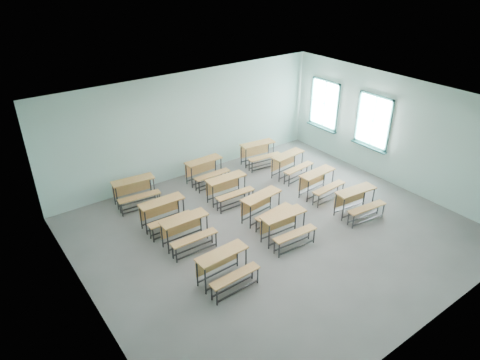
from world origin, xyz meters
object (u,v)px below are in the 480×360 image
object	(u,v)px
desk_unit_r0c2	(358,199)
desk_unit_r1c2	(320,181)
desk_unit_r1c1	(264,204)
desk_unit_r3c0	(135,189)
desk_unit_r2c1	(228,186)
desk_unit_r1c0	(187,228)
desk_unit_r3c2	(259,151)
desk_unit_r3c1	(206,168)
desk_unit_r2c2	(290,162)
desk_unit_r0c0	(225,264)
desk_unit_r2c0	(164,211)
desk_unit_r0c1	(286,224)

from	to	relation	value
desk_unit_r0c2	desk_unit_r1c2	bearing A→B (deg)	99.23
desk_unit_r1c2	desk_unit_r1c1	bearing A→B (deg)	178.30
desk_unit_r3c0	desk_unit_r2c1	bearing A→B (deg)	-27.29
desk_unit_r2c1	desk_unit_r3c0	distance (m)	2.54
desk_unit_r1c0	desk_unit_r3c2	bearing A→B (deg)	31.87
desk_unit_r2c1	desk_unit_r3c1	size ratio (longest dim) A/B	1.01
desk_unit_r2c2	desk_unit_r3c1	xyz separation A→B (m)	(-2.32, 1.17, 0.00)
desk_unit_r0c0	desk_unit_r3c0	distance (m)	4.08
desk_unit_r2c0	desk_unit_r3c2	distance (m)	4.40
desk_unit_r1c1	desk_unit_r3c2	xyz separation A→B (m)	(1.96, 2.66, 0.00)
desk_unit_r0c1	desk_unit_r0c2	distance (m)	2.30
desk_unit_r2c2	desk_unit_r0c0	bearing A→B (deg)	-153.61
desk_unit_r0c2	desk_unit_r1c1	xyz separation A→B (m)	(-2.14, 1.25, 0.00)
desk_unit_r2c0	desk_unit_r3c2	size ratio (longest dim) A/B	0.95
desk_unit_r2c0	desk_unit_r3c0	world-z (taller)	same
desk_unit_r1c2	desk_unit_r2c2	size ratio (longest dim) A/B	0.97
desk_unit_r0c0	desk_unit_r3c2	bearing A→B (deg)	42.73
desk_unit_r1c1	desk_unit_r1c2	size ratio (longest dim) A/B	1.03
desk_unit_r0c0	desk_unit_r0c2	xyz separation A→B (m)	(4.28, 0.11, 0.00)
desk_unit_r0c1	desk_unit_r0c2	world-z (taller)	same
desk_unit_r0c0	desk_unit_r0c2	world-z (taller)	same
desk_unit_r3c2	desk_unit_r1c0	bearing A→B (deg)	-142.29
desk_unit_r0c1	desk_unit_r1c2	world-z (taller)	same
desk_unit_r1c2	desk_unit_r2c0	bearing A→B (deg)	161.16
desk_unit_r2c1	desk_unit_r0c1	bearing A→B (deg)	-86.90
desk_unit_r1c1	desk_unit_r2c0	size ratio (longest dim) A/B	1.05
desk_unit_r0c1	desk_unit_r1c0	distance (m)	2.34
desk_unit_r1c0	desk_unit_r1c2	world-z (taller)	same
desk_unit_r0c2	desk_unit_r3c0	bearing A→B (deg)	144.62
desk_unit_r1c2	desk_unit_r0c0	bearing A→B (deg)	-164.77
desk_unit_r0c0	desk_unit_r1c0	size ratio (longest dim) A/B	1.00
desk_unit_r1c0	desk_unit_r3c2	distance (m)	4.75
desk_unit_r0c1	desk_unit_r1c2	xyz separation A→B (m)	(2.21, 1.06, 0.00)
desk_unit_r0c1	desk_unit_r2c1	bearing A→B (deg)	94.69
desk_unit_r1c2	desk_unit_r3c2	xyz separation A→B (m)	(-0.11, 2.60, 0.00)
desk_unit_r2c0	desk_unit_r0c0	bearing A→B (deg)	-87.31
desk_unit_r1c1	desk_unit_r3c1	distance (m)	2.63
desk_unit_r1c1	desk_unit_r1c2	distance (m)	2.07
desk_unit_r1c0	desk_unit_r1c1	size ratio (longest dim) A/B	0.95
desk_unit_r1c2	desk_unit_r2c2	bearing A→B (deg)	80.77
desk_unit_r2c2	desk_unit_r3c0	xyz separation A→B (m)	(-4.54, 1.26, 0.00)
desk_unit_r1c1	desk_unit_r2c2	size ratio (longest dim) A/B	1.00
desk_unit_r0c2	desk_unit_r2c2	distance (m)	2.70
desk_unit_r1c1	desk_unit_r0c1	bearing A→B (deg)	-104.43
desk_unit_r1c0	desk_unit_r3c2	world-z (taller)	same
desk_unit_r0c1	desk_unit_r2c0	world-z (taller)	same
desk_unit_r3c0	desk_unit_r3c1	world-z (taller)	same
desk_unit_r0c2	desk_unit_r2c0	size ratio (longest dim) A/B	1.05
desk_unit_r0c2	desk_unit_r1c2	distance (m)	1.31
desk_unit_r0c0	desk_unit_r1c0	distance (m)	1.60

